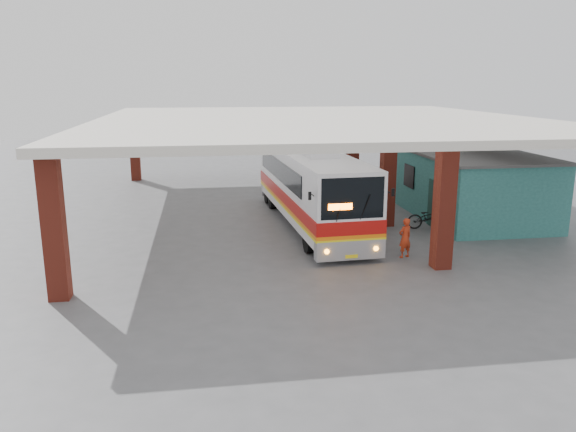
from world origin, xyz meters
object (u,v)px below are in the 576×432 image
Objects in this scene: coach_bus at (310,186)px; red_chair at (389,194)px; motorcycle at (429,217)px; pedestrian at (405,238)px.

coach_bus reaches higher than red_chair.
motorcycle is (5.07, -1.56, -1.25)m from coach_bus.
motorcycle is 6.19m from red_chair.
pedestrian is at bearing -125.73° from red_chair.
motorcycle reaches higher than red_chair.
pedestrian reaches higher than red_chair.
motorcycle is at bearing -144.83° from pedestrian.
pedestrian is 2.06× the size of red_chair.
red_chair is (2.79, 9.99, -0.41)m from pedestrian.
pedestrian reaches higher than motorcycle.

